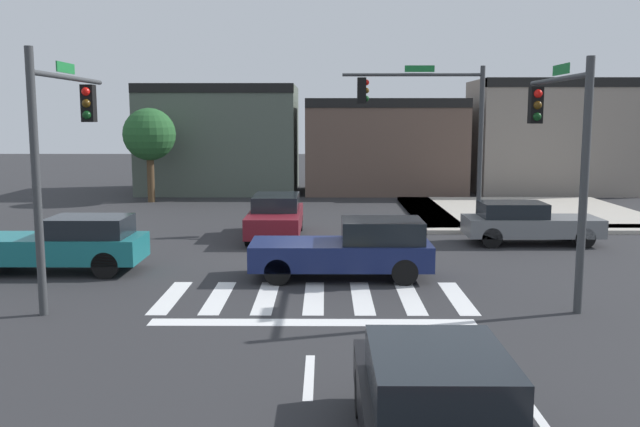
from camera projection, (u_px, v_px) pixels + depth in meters
ground_plane at (316, 259)px, 20.71m from camera, size 120.00×120.00×0.00m
crosswalk_near at (314, 297)px, 16.26m from camera, size 7.27×3.01×0.01m
bike_detector_marking at (386, 357)px, 12.19m from camera, size 1.07×1.07×0.01m
curb_corner_northeast at (513, 213)px, 29.97m from camera, size 10.00×10.60×0.15m
storefront_row at (374, 140)px, 39.05m from camera, size 27.36×6.85×6.29m
traffic_signal_southwest at (62, 133)px, 15.84m from camera, size 0.32×4.51×5.68m
traffic_signal_northeast at (430, 116)px, 25.57m from camera, size 5.28×0.32×6.13m
traffic_signal_southeast at (561, 136)px, 16.04m from camera, size 0.32×4.10×5.50m
car_maroon at (276, 216)px, 24.32m from camera, size 1.79×4.57×1.49m
car_gray at (527, 223)px, 23.06m from camera, size 4.44×1.74×1.41m
car_black at (439, 413)px, 8.17m from camera, size 1.85×4.60×1.46m
car_teal at (63, 244)px, 18.86m from camera, size 4.79×1.78×1.54m
car_navy at (351, 249)px, 18.17m from camera, size 4.74×1.86×1.57m
roadside_tree at (149, 135)px, 34.17m from camera, size 2.61×2.61×4.70m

